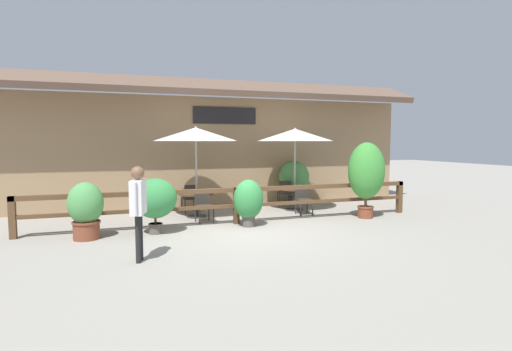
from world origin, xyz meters
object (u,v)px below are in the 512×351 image
dining_table_near (197,197)px  patio_umbrella_middle (295,135)px  potted_plant_broad_leaf (366,172)px  potted_plant_small_flowering (155,199)px  chair_near_wallside (190,197)px  dining_table_middle (295,192)px  pedestrian (138,201)px  chair_middle_streetside (303,198)px  patio_umbrella_near (196,134)px  potted_plant_tall_tropical (248,201)px  potted_plant_corner_fern (86,209)px  chair_near_streetside (203,204)px  chair_middle_wallside (285,192)px  potted_plant_entrance_palm (294,178)px

dining_table_near → patio_umbrella_middle: size_ratio=0.39×
potted_plant_broad_leaf → potted_plant_small_flowering: potted_plant_broad_leaf is taller
chair_near_wallside → dining_table_middle: bearing=163.2°
pedestrian → chair_middle_streetside: bearing=-40.7°
patio_umbrella_near → potted_plant_tall_tropical: size_ratio=2.16×
potted_plant_corner_fern → chair_near_streetside: bearing=20.5°
dining_table_middle → potted_plant_corner_fern: bearing=-161.5°
potted_plant_small_flowering → potted_plant_tall_tropical: potted_plant_small_flowering is taller
chair_near_streetside → chair_middle_streetside: (3.02, 0.17, 0.00)m
patio_umbrella_middle → chair_middle_wallside: size_ratio=3.00×
chair_middle_wallside → chair_near_streetside: bearing=41.0°
potted_plant_entrance_palm → patio_umbrella_middle: bearing=-113.3°
chair_near_wallside → pedestrian: 4.98m
potted_plant_small_flowering → potted_plant_corner_fern: 1.50m
potted_plant_tall_tropical → potted_plant_entrance_palm: bearing=48.6°
chair_middle_wallside → pedestrian: bearing=57.2°
chair_middle_wallside → potted_plant_tall_tropical: (-2.09, -2.60, 0.18)m
chair_near_wallside → potted_plant_broad_leaf: (4.55, -2.42, 0.80)m
patio_umbrella_middle → chair_middle_wallside: 2.01m
dining_table_middle → potted_plant_entrance_palm: bearing=66.7°
potted_plant_tall_tropical → potted_plant_entrance_palm: size_ratio=0.80×
chair_near_wallside → pedestrian: bearing=63.8°
potted_plant_entrance_palm → patio_umbrella_near: bearing=-161.0°
dining_table_near → chair_middle_streetside: 3.12m
patio_umbrella_near → chair_middle_wallside: 3.73m
patio_umbrella_middle → dining_table_middle: patio_umbrella_middle is taller
potted_plant_corner_fern → potted_plant_entrance_palm: size_ratio=0.85×
potted_plant_broad_leaf → pedestrian: size_ratio=1.24×
dining_table_near → pedestrian: 4.30m
dining_table_middle → potted_plant_tall_tropical: (-2.11, -1.85, 0.10)m
chair_near_streetside → chair_near_wallside: 1.51m
dining_table_near → chair_middle_wallside: size_ratio=1.18×
patio_umbrella_middle → dining_table_middle: 1.79m
dining_table_near → patio_umbrella_middle: 3.60m
patio_umbrella_near → potted_plant_corner_fern: (-2.77, -1.80, -1.68)m
chair_middle_streetside → potted_plant_broad_leaf: potted_plant_broad_leaf is taller
potted_plant_broad_leaf → potted_plant_tall_tropical: 3.53m
dining_table_near → pedestrian: pedestrian is taller
pedestrian → patio_umbrella_middle: bearing=-35.5°
patio_umbrella_near → potted_plant_corner_fern: patio_umbrella_near is taller
dining_table_middle → pedestrian: pedestrian is taller
dining_table_middle → patio_umbrella_middle: bearing=0.0°
dining_table_middle → pedestrian: (-4.87, -4.07, 0.54)m
chair_middle_wallside → potted_plant_small_flowering: 5.14m
chair_middle_streetside → potted_plant_tall_tropical: (-2.05, -1.11, 0.18)m
chair_near_streetside → potted_plant_broad_leaf: bearing=-18.2°
patio_umbrella_near → chair_middle_streetside: patio_umbrella_near is taller
chair_middle_streetside → pedestrian: size_ratio=0.50×
dining_table_middle → potted_plant_small_flowering: 4.82m
chair_middle_wallside → pedestrian: size_ratio=0.50×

